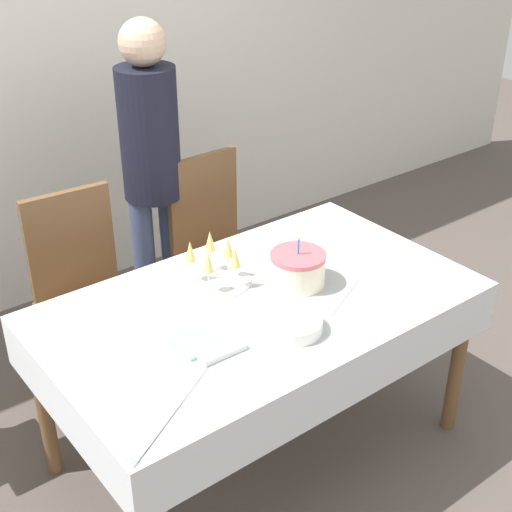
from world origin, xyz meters
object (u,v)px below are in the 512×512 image
at_px(dining_chair_far_left, 85,289).
at_px(plate_stack_main, 291,324).
at_px(person_standing, 151,158).
at_px(champagne_tray, 215,263).
at_px(dining_chair_far_right, 217,243).
at_px(birthday_cake, 297,268).

xyz_separation_m(dining_chair_far_left, plate_stack_main, (0.33, -1.04, 0.24)).
distance_m(dining_chair_far_left, person_standing, 0.70).
bearing_deg(dining_chair_far_left, plate_stack_main, -72.54).
xyz_separation_m(dining_chair_far_left, champagne_tray, (0.30, -0.60, 0.30)).
bearing_deg(champagne_tray, person_standing, 76.43).
relative_size(champagne_tray, person_standing, 0.17).
bearing_deg(dining_chair_far_left, person_standing, 22.34).
xyz_separation_m(champagne_tray, person_standing, (0.19, 0.80, 0.15)).
relative_size(dining_chair_far_right, person_standing, 0.60).
height_order(champagne_tray, person_standing, person_standing).
bearing_deg(plate_stack_main, dining_chair_far_right, 69.11).
distance_m(dining_chair_far_left, dining_chair_far_right, 0.72).
bearing_deg(dining_chair_far_right, birthday_cake, -101.96).
height_order(plate_stack_main, person_standing, person_standing).
relative_size(birthday_cake, person_standing, 0.13).
xyz_separation_m(dining_chair_far_right, person_standing, (-0.23, 0.20, 0.44)).
relative_size(dining_chair_far_right, plate_stack_main, 4.40).
xyz_separation_m(dining_chair_far_left, birthday_cake, (0.55, -0.80, 0.28)).
distance_m(birthday_cake, person_standing, 1.02).
bearing_deg(plate_stack_main, birthday_cake, 46.13).
relative_size(dining_chair_far_left, plate_stack_main, 4.40).
height_order(dining_chair_far_right, person_standing, person_standing).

